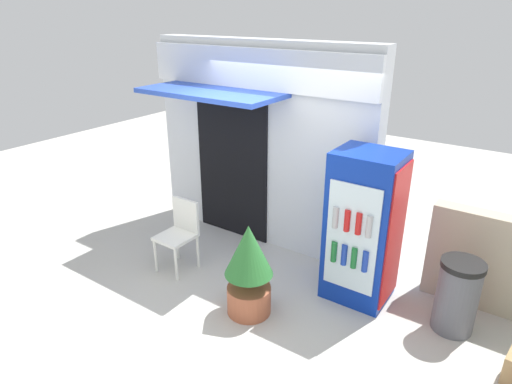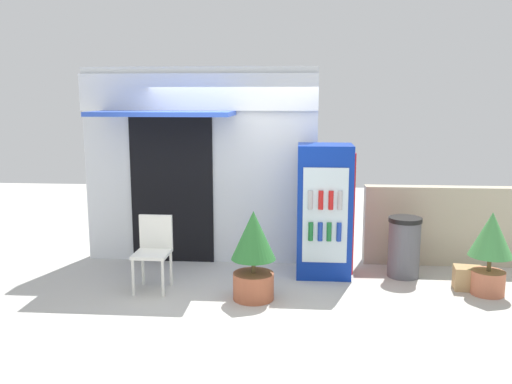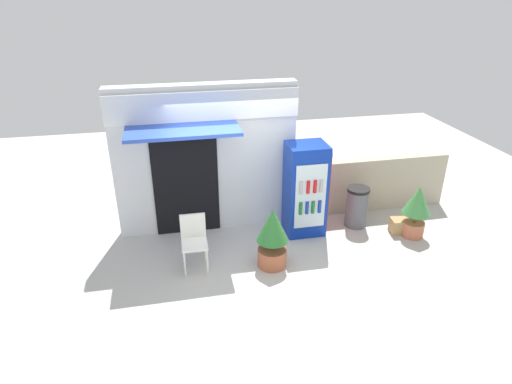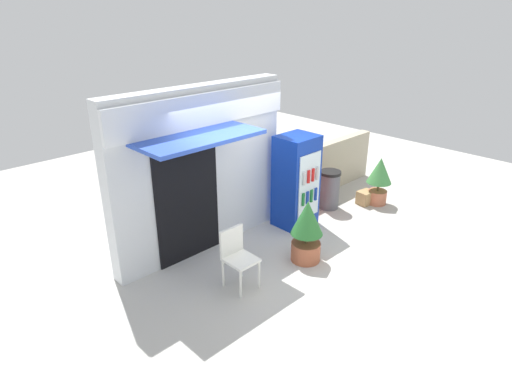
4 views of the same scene
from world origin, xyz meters
name	(u,v)px [view 2 (image 2 of 4)]	position (x,y,z in m)	size (l,w,h in m)	color
ground	(229,293)	(0.00, 0.00, 0.00)	(16.00, 16.00, 0.00)	beige
storefront_building	(199,161)	(-0.61, 1.38, 1.45)	(3.32, 1.13, 2.78)	silver
drink_cooler	(325,211)	(1.18, 0.82, 0.88)	(0.73, 0.68, 1.76)	#0C2D9E
plastic_chair	(154,247)	(-0.95, 0.12, 0.53)	(0.43, 0.45, 0.91)	white
potted_plant_near_shop	(253,252)	(0.31, -0.16, 0.58)	(0.53, 0.53, 1.07)	#AD5B3D
potted_plant_curbside	(491,246)	(3.13, 0.22, 0.60)	(0.51, 0.51, 1.02)	#BC6B4C
trash_bin	(404,247)	(2.23, 0.82, 0.41)	(0.43, 0.43, 0.81)	#595960
stone_boundary_wall	(458,226)	(3.09, 1.43, 0.56)	(2.64, 0.22, 1.12)	#B7AD93
cardboard_box	(468,278)	(2.94, 0.38, 0.14)	(0.34, 0.26, 0.29)	tan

